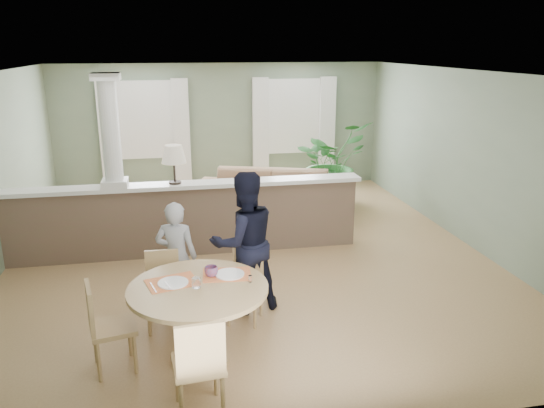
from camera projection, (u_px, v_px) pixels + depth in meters
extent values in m
plane|color=tan|center=(249.00, 254.00, 8.09)|extent=(8.00, 8.00, 0.00)
cube|color=gray|center=(221.00, 127.00, 11.46)|extent=(7.00, 0.02, 2.70)
cube|color=gray|center=(468.00, 158.00, 8.33)|extent=(0.02, 8.00, 2.70)
cube|color=gray|center=(326.00, 285.00, 3.94)|extent=(7.00, 0.02, 2.70)
cube|color=white|center=(246.00, 72.00, 7.31)|extent=(7.00, 8.00, 0.02)
cube|color=white|center=(145.00, 120.00, 11.09)|extent=(1.10, 0.02, 1.50)
cube|color=white|center=(144.00, 120.00, 11.06)|extent=(1.22, 0.04, 1.62)
cube|color=white|center=(293.00, 116.00, 11.66)|extent=(1.10, 0.02, 1.50)
cube|color=white|center=(294.00, 116.00, 11.64)|extent=(1.22, 0.04, 1.62)
cube|color=white|center=(108.00, 136.00, 10.96)|extent=(0.35, 0.10, 2.30)
cube|color=white|center=(182.00, 134.00, 11.23)|extent=(0.35, 0.10, 2.30)
cube|color=white|center=(261.00, 131.00, 11.53)|extent=(0.35, 0.10, 2.30)
cube|color=white|center=(327.00, 129.00, 11.80)|extent=(0.35, 0.10, 2.30)
cube|color=brown|center=(187.00, 221.00, 7.97)|extent=(5.20, 0.22, 1.05)
cube|color=white|center=(186.00, 185.00, 7.81)|extent=(5.32, 0.36, 0.06)
cube|color=white|center=(115.00, 183.00, 7.60)|extent=(0.36, 0.36, 0.10)
cylinder|color=white|center=(110.00, 131.00, 7.39)|extent=(0.26, 0.26, 1.39)
cube|color=white|center=(106.00, 76.00, 7.17)|extent=(0.38, 0.38, 0.10)
cylinder|color=black|center=(175.00, 183.00, 7.77)|extent=(0.18, 0.18, 0.03)
cylinder|color=black|center=(175.00, 172.00, 7.72)|extent=(0.03, 0.03, 0.28)
cone|color=beige|center=(174.00, 154.00, 7.64)|extent=(0.36, 0.36, 0.26)
imported|color=#8D6F4D|center=(270.00, 194.00, 9.84)|extent=(2.97, 1.90, 0.81)
imported|color=#286428|center=(331.00, 162.00, 10.58)|extent=(1.91, 1.84, 1.63)
cylinder|color=tan|center=(201.00, 359.00, 5.35)|extent=(0.57, 0.57, 0.04)
cylinder|color=tan|center=(200.00, 325.00, 5.23)|extent=(0.15, 0.15, 0.74)
cylinder|color=tan|center=(198.00, 289.00, 5.12)|extent=(1.36, 1.36, 0.04)
cube|color=#D74A30|center=(172.00, 282.00, 5.20)|extent=(0.56, 0.47, 0.01)
cube|color=#D74A30|center=(227.00, 274.00, 5.38)|extent=(0.51, 0.39, 0.01)
cylinder|color=white|center=(173.00, 283.00, 5.17)|extent=(0.30, 0.30, 0.01)
cylinder|color=white|center=(230.00, 274.00, 5.36)|extent=(0.30, 0.30, 0.01)
cylinder|color=white|center=(196.00, 283.00, 5.07)|extent=(0.08, 0.08, 0.10)
cube|color=silver|center=(168.00, 285.00, 5.09)|extent=(0.07, 0.19, 0.00)
cube|color=silver|center=(153.00, 287.00, 5.08)|extent=(0.08, 0.24, 0.00)
cylinder|color=white|center=(250.00, 279.00, 5.20)|extent=(0.04, 0.04, 0.07)
cylinder|color=silver|center=(250.00, 275.00, 5.19)|extent=(0.04, 0.04, 0.01)
imported|color=#2252A2|center=(211.00, 271.00, 5.32)|extent=(0.17, 0.17, 0.11)
cube|color=tan|center=(163.00, 293.00, 5.87)|extent=(0.40, 0.40, 0.05)
cylinder|color=tan|center=(149.00, 319.00, 5.76)|extent=(0.04, 0.04, 0.40)
cylinder|color=tan|center=(179.00, 317.00, 5.81)|extent=(0.04, 0.04, 0.40)
cylinder|color=tan|center=(151.00, 306.00, 6.06)|extent=(0.04, 0.04, 0.40)
cylinder|color=tan|center=(179.00, 304.00, 6.11)|extent=(0.04, 0.04, 0.40)
cube|color=tan|center=(162.00, 268.00, 5.97)|extent=(0.37, 0.05, 0.43)
cube|color=tan|center=(245.00, 288.00, 6.02)|extent=(0.49, 0.49, 0.05)
cylinder|color=tan|center=(229.00, 310.00, 5.97)|extent=(0.04, 0.04, 0.39)
cylinder|color=tan|center=(255.00, 313.00, 5.91)|extent=(0.04, 0.04, 0.39)
cylinder|color=tan|center=(236.00, 298.00, 6.26)|extent=(0.04, 0.04, 0.39)
cylinder|color=tan|center=(261.00, 300.00, 6.20)|extent=(0.04, 0.04, 0.39)
cube|color=tan|center=(248.00, 264.00, 6.12)|extent=(0.35, 0.17, 0.42)
cube|color=tan|center=(198.00, 364.00, 4.50)|extent=(0.46, 0.46, 0.05)
cylinder|color=tan|center=(216.00, 374.00, 4.78)|extent=(0.04, 0.04, 0.44)
cylinder|color=tan|center=(177.00, 380.00, 4.69)|extent=(0.04, 0.04, 0.44)
cylinder|color=tan|center=(223.00, 397.00, 4.46)|extent=(0.04, 0.04, 0.44)
cylinder|color=tan|center=(182.00, 404.00, 4.37)|extent=(0.04, 0.04, 0.44)
cube|color=tan|center=(201.00, 350.00, 4.25)|extent=(0.41, 0.07, 0.47)
cube|color=tan|center=(113.00, 328.00, 5.11)|extent=(0.49, 0.49, 0.05)
cylinder|color=tan|center=(135.00, 354.00, 5.10)|extent=(0.04, 0.04, 0.42)
cylinder|color=tan|center=(130.00, 337.00, 5.39)|extent=(0.04, 0.04, 0.42)
cylinder|color=tan|center=(99.00, 362.00, 4.97)|extent=(0.04, 0.04, 0.42)
cylinder|color=tan|center=(95.00, 344.00, 5.27)|extent=(0.04, 0.04, 0.42)
cube|color=tan|center=(90.00, 308.00, 4.97)|extent=(0.12, 0.39, 0.45)
imported|color=#95969A|center=(177.00, 257.00, 6.22)|extent=(0.56, 0.44, 1.35)
imported|color=black|center=(244.00, 242.00, 6.19)|extent=(0.95, 0.82, 1.70)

